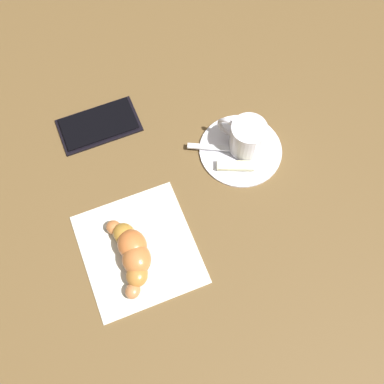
# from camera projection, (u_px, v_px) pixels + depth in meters

# --- Properties ---
(ground_plane) EXTENTS (1.80, 1.80, 0.00)m
(ground_plane) POSITION_uv_depth(u_px,v_px,m) (196.00, 189.00, 0.77)
(ground_plane) COLOR brown
(saucer) EXTENTS (0.13, 0.13, 0.01)m
(saucer) POSITION_uv_depth(u_px,v_px,m) (241.00, 150.00, 0.80)
(saucer) COLOR silver
(saucer) RESTS_ON ground
(espresso_cup) EXTENTS (0.06, 0.08, 0.06)m
(espresso_cup) POSITION_uv_depth(u_px,v_px,m) (247.00, 137.00, 0.77)
(espresso_cup) COLOR silver
(espresso_cup) RESTS_ON saucer
(teaspoon) EXTENTS (0.11, 0.08, 0.01)m
(teaspoon) POSITION_uv_depth(u_px,v_px,m) (238.00, 149.00, 0.79)
(teaspoon) COLOR silver
(teaspoon) RESTS_ON saucer
(sugar_packet) EXTENTS (0.06, 0.04, 0.01)m
(sugar_packet) POSITION_uv_depth(u_px,v_px,m) (234.00, 164.00, 0.78)
(sugar_packet) COLOR beige
(sugar_packet) RESTS_ON saucer
(napkin) EXTENTS (0.19, 0.19, 0.00)m
(napkin) POSITION_uv_depth(u_px,v_px,m) (139.00, 249.00, 0.73)
(napkin) COLOR silver
(napkin) RESTS_ON ground
(croissant) EXTENTS (0.07, 0.13, 0.03)m
(croissant) POSITION_uv_depth(u_px,v_px,m) (132.00, 253.00, 0.71)
(croissant) COLOR #BC7645
(croissant) RESTS_ON napkin
(cell_phone) EXTENTS (0.14, 0.09, 0.01)m
(cell_phone) POSITION_uv_depth(u_px,v_px,m) (99.00, 125.00, 0.82)
(cell_phone) COLOR black
(cell_phone) RESTS_ON ground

